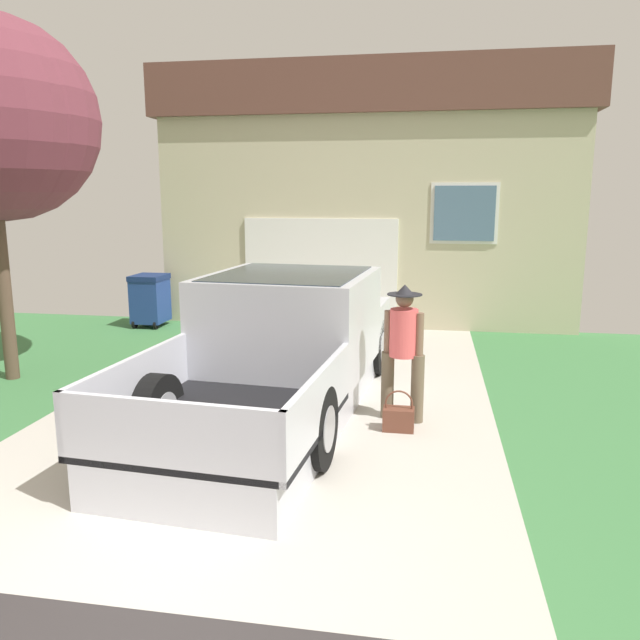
% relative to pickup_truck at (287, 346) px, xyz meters
% --- Properties ---
extents(pickup_truck, '(2.34, 5.41, 1.61)m').
position_rel_pickup_truck_xyz_m(pickup_truck, '(0.00, 0.00, 0.00)').
color(pickup_truck, silver).
rests_on(pickup_truck, ground).
extents(person_with_hat, '(0.49, 0.39, 1.58)m').
position_rel_pickup_truck_xyz_m(person_with_hat, '(1.44, -0.37, 0.16)').
color(person_with_hat, brown).
rests_on(person_with_hat, ground).
extents(handbag, '(0.34, 0.21, 0.46)m').
position_rel_pickup_truck_xyz_m(handbag, '(1.42, -0.72, -0.58)').
color(handbag, brown).
rests_on(handbag, ground).
extents(house_with_garage, '(8.44, 7.24, 5.02)m').
position_rel_pickup_truck_xyz_m(house_with_garage, '(0.43, 8.15, 1.81)').
color(house_with_garage, '#C0B896').
rests_on(house_with_garage, ground).
extents(wheeled_trash_bin, '(0.60, 0.72, 1.02)m').
position_rel_pickup_truck_xyz_m(wheeled_trash_bin, '(-3.69, 4.09, -0.17)').
color(wheeled_trash_bin, navy).
rests_on(wheeled_trash_bin, ground).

